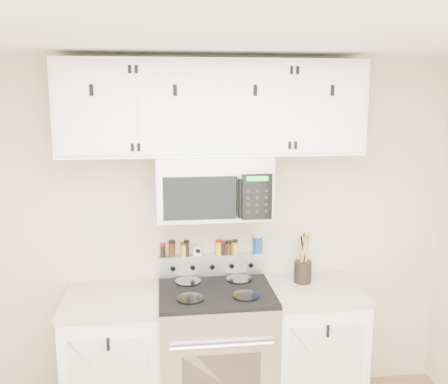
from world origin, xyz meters
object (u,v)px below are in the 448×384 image
at_px(utensil_crock, 303,270).
at_px(salt_canister, 258,244).
at_px(microwave, 214,186).
at_px(range, 216,352).

relative_size(utensil_crock, salt_canister, 2.80).
distance_m(microwave, utensil_crock, 0.89).
distance_m(range, microwave, 1.15).
bearing_deg(range, microwave, 89.77).
xyz_separation_m(microwave, salt_canister, (0.34, 0.16, -0.46)).
xyz_separation_m(range, microwave, (0.00, 0.13, 1.14)).
xyz_separation_m(utensil_crock, salt_canister, (-0.30, 0.16, 0.15)).
bearing_deg(salt_canister, utensil_crock, -28.59).
bearing_deg(salt_canister, microwave, -155.39).
relative_size(range, salt_canister, 8.46).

